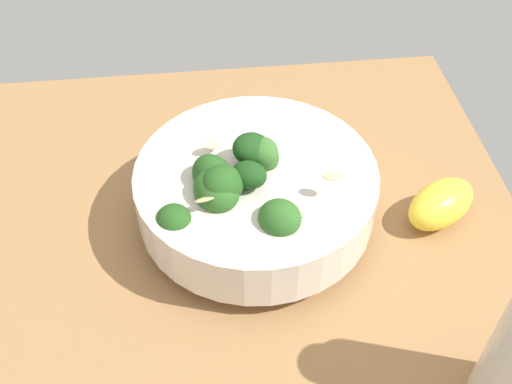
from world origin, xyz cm
name	(u,v)px	position (x,y,z in cm)	size (l,w,h in cm)	color
ground_plane	(244,245)	(0.00, 0.00, -1.53)	(56.53, 56.53, 3.05)	#996D42
bowl_of_broccoli	(254,190)	(-1.64, 1.20, 4.51)	(22.78, 22.78, 10.72)	silver
lemon_wedge	(440,202)	(-0.25, 19.48, 2.13)	(7.90, 4.57, 4.27)	yellow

